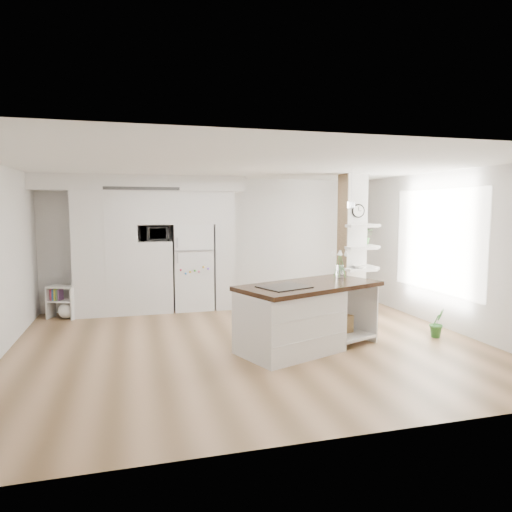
{
  "coord_description": "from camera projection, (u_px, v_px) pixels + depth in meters",
  "views": [
    {
      "loc": [
        -1.69,
        -6.59,
        2.07
      ],
      "look_at": [
        0.34,
        0.9,
        1.25
      ],
      "focal_mm": 32.0,
      "sensor_mm": 36.0,
      "label": 1
    }
  ],
  "objects": [
    {
      "name": "kitchen_island",
      "position": [
        296.0,
        317.0,
        6.6
      ],
      "size": [
        2.36,
        1.72,
        1.53
      ],
      "rotation": [
        0.0,
        0.0,
        0.37
      ],
      "color": "silver",
      "rests_on": "floor"
    },
    {
      "name": "microwave",
      "position": [
        154.0,
        234.0,
        9.01
      ],
      "size": [
        0.54,
        0.37,
        0.3
      ],
      "primitive_type": "imported",
      "color": "#2D2D2D",
      "rests_on": "cabinet_wall"
    },
    {
      "name": "refrigerator",
      "position": [
        193.0,
        267.0,
        9.33
      ],
      "size": [
        0.78,
        0.69,
        1.75
      ],
      "color": "white",
      "rests_on": "floor"
    },
    {
      "name": "floor",
      "position": [
        250.0,
        344.0,
        6.98
      ],
      "size": [
        7.0,
        6.0,
        0.01
      ],
      "primitive_type": "cube",
      "color": "tan",
      "rests_on": "ground"
    },
    {
      "name": "decor_bowl",
      "position": [
        359.0,
        267.0,
        8.34
      ],
      "size": [
        0.22,
        0.22,
        0.05
      ],
      "primitive_type": "imported",
      "color": "white",
      "rests_on": "column"
    },
    {
      "name": "window",
      "position": [
        437.0,
        241.0,
        8.02
      ],
      "size": [
        0.0,
        2.4,
        2.4
      ],
      "primitive_type": "plane",
      "rotation": [
        1.57,
        0.0,
        -1.57
      ],
      "color": "white",
      "rests_on": "room"
    },
    {
      "name": "bookshelf",
      "position": [
        64.0,
        304.0,
        8.57
      ],
      "size": [
        0.6,
        0.48,
        0.62
      ],
      "rotation": [
        0.0,
        0.0,
        -0.4
      ],
      "color": "silver",
      "rests_on": "floor"
    },
    {
      "name": "shelf_plant",
      "position": [
        365.0,
        237.0,
        8.76
      ],
      "size": [
        0.27,
        0.23,
        0.3
      ],
      "primitive_type": "imported",
      "color": "#388334",
      "rests_on": "column"
    },
    {
      "name": "pendant_light",
      "position": [
        349.0,
        205.0,
        7.35
      ],
      "size": [
        0.12,
        0.12,
        0.1
      ],
      "primitive_type": "cylinder",
      "color": "white",
      "rests_on": "room"
    },
    {
      "name": "floor_plant_b",
      "position": [
        305.0,
        294.0,
        9.78
      ],
      "size": [
        0.33,
        0.33,
        0.47
      ],
      "primitive_type": "imported",
      "rotation": [
        0.0,
        0.0,
        -0.34
      ],
      "color": "#388334",
      "rests_on": "floor"
    },
    {
      "name": "room",
      "position": [
        250.0,
        223.0,
        6.79
      ],
      "size": [
        7.04,
        6.04,
        2.72
      ],
      "color": "white",
      "rests_on": "ground"
    },
    {
      "name": "cabinet_wall",
      "position": [
        145.0,
        237.0,
        9.01
      ],
      "size": [
        4.0,
        0.71,
        2.7
      ],
      "color": "silver",
      "rests_on": "floor"
    },
    {
      "name": "floor_plant_a",
      "position": [
        437.0,
        323.0,
        7.33
      ],
      "size": [
        0.31,
        0.27,
        0.47
      ],
      "primitive_type": "imported",
      "rotation": [
        0.0,
        0.0,
        0.29
      ],
      "color": "#388334",
      "rests_on": "floor"
    },
    {
      "name": "column",
      "position": [
        358.0,
        247.0,
        8.55
      ],
      "size": [
        0.69,
        0.9,
        2.7
      ],
      "color": "silver",
      "rests_on": "floor"
    }
  ]
}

